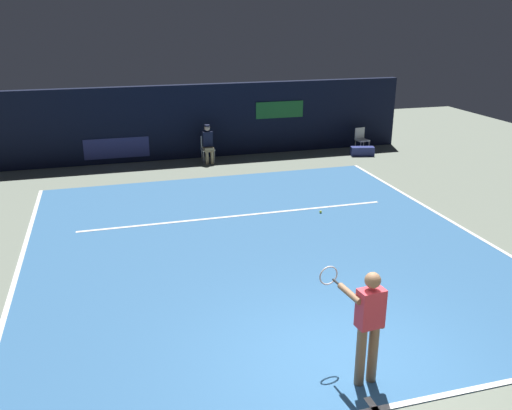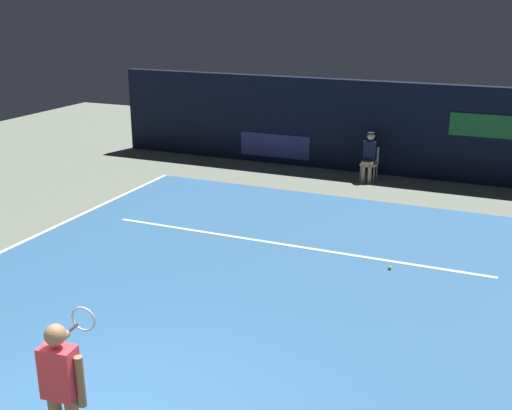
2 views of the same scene
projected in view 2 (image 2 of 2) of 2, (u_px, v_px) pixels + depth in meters
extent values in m
plane|color=gray|center=(249.00, 284.00, 11.10)|extent=(31.12, 31.12, 0.00)
cube|color=#336699|center=(249.00, 284.00, 11.10)|extent=(10.22, 11.17, 0.01)
cube|color=white|center=(24.00, 241.00, 13.00)|extent=(0.10, 11.17, 0.01)
cube|color=white|center=(288.00, 245.00, 12.80)|extent=(7.98, 0.10, 0.01)
cube|color=black|center=(367.00, 127.00, 17.93)|extent=(15.71, 0.30, 2.60)
cube|color=navy|center=(275.00, 146.00, 19.05)|extent=(2.20, 0.04, 0.70)
cube|color=#1E6B2D|center=(485.00, 126.00, 16.51)|extent=(1.80, 0.04, 0.60)
cube|color=#D8333F|center=(59.00, 372.00, 6.34)|extent=(0.38, 0.26, 0.56)
sphere|color=#8C6647|center=(55.00, 335.00, 6.21)|extent=(0.22, 0.22, 0.22)
cylinder|color=#8C6647|center=(53.00, 345.00, 6.55)|extent=(0.15, 0.51, 0.09)
cylinder|color=#8C6647|center=(80.00, 381.00, 6.33)|extent=(0.09, 0.09, 0.56)
cylinder|color=black|center=(69.00, 331.00, 6.83)|extent=(0.07, 0.30, 0.03)
torus|color=#B2B2B7|center=(83.00, 319.00, 7.08)|extent=(0.30, 0.06, 0.30)
cube|color=white|center=(369.00, 164.00, 17.32)|extent=(0.44, 0.40, 0.04)
cube|color=white|center=(371.00, 154.00, 17.42)|extent=(0.42, 0.03, 0.42)
cylinder|color=#B2B2B7|center=(360.00, 173.00, 17.31)|extent=(0.03, 0.03, 0.46)
cylinder|color=#B2B2B7|center=(374.00, 174.00, 17.17)|extent=(0.03, 0.03, 0.46)
cylinder|color=#B2B2B7|center=(363.00, 170.00, 17.61)|extent=(0.03, 0.03, 0.46)
cylinder|color=#B2B2B7|center=(377.00, 171.00, 17.47)|extent=(0.03, 0.03, 0.46)
cube|color=tan|center=(368.00, 163.00, 17.24)|extent=(0.32, 0.40, 0.14)
cylinder|color=tan|center=(363.00, 174.00, 17.20)|extent=(0.11, 0.11, 0.46)
cylinder|color=tan|center=(370.00, 175.00, 17.13)|extent=(0.11, 0.11, 0.46)
cube|color=#141933|center=(370.00, 150.00, 17.24)|extent=(0.34, 0.22, 0.52)
sphere|color=beige|center=(371.00, 137.00, 17.12)|extent=(0.20, 0.20, 0.20)
cylinder|color=#141933|center=(371.00, 133.00, 17.09)|extent=(0.19, 0.19, 0.04)
sphere|color=#CCE033|center=(390.00, 268.00, 11.66)|extent=(0.07, 0.07, 0.07)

